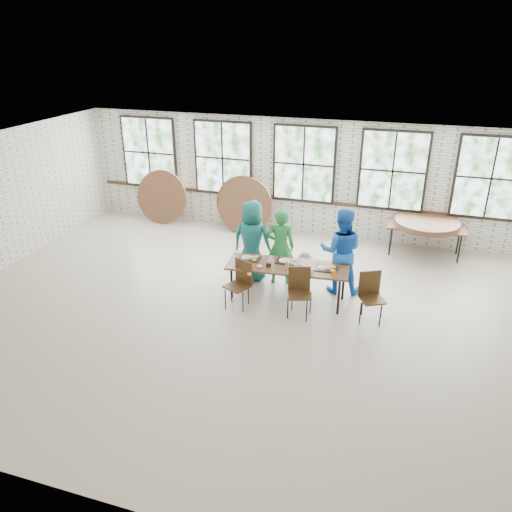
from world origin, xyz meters
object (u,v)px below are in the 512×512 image
at_px(storage_table, 426,228).
at_px(dining_table, 288,268).
at_px(chair_near_left, 240,280).
at_px(chair_near_right, 299,287).

bearing_deg(storage_table, dining_table, -130.91).
bearing_deg(chair_near_left, chair_near_right, 26.62).
relative_size(dining_table, chair_near_right, 2.59).
xyz_separation_m(chair_near_right, storage_table, (2.25, 3.62, 0.13)).
height_order(chair_near_left, storage_table, chair_near_left).
relative_size(chair_near_left, storage_table, 0.52).
relative_size(dining_table, storage_table, 1.36).
bearing_deg(chair_near_right, chair_near_left, 164.51).
xyz_separation_m(chair_near_left, storage_table, (3.42, 3.66, 0.13)).
relative_size(chair_near_right, storage_table, 0.52).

